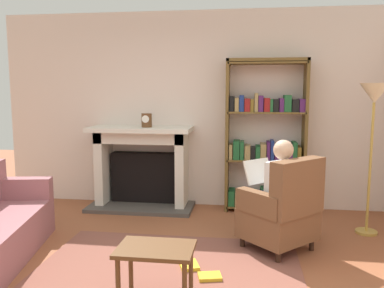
# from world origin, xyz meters

# --- Properties ---
(back_wall) EXTENTS (5.60, 0.10, 2.70)m
(back_wall) POSITION_xyz_m (0.00, 2.55, 1.35)
(back_wall) COLOR beige
(back_wall) RESTS_ON ground
(area_rug) EXTENTS (2.40, 1.80, 0.01)m
(area_rug) POSITION_xyz_m (0.00, 0.30, 0.01)
(area_rug) COLOR brown
(area_rug) RESTS_ON ground
(fireplace) EXTENTS (1.44, 0.64, 1.13)m
(fireplace) POSITION_xyz_m (-0.75, 2.30, 0.60)
(fireplace) COLOR #4C4742
(fireplace) RESTS_ON ground
(mantel_clock) EXTENTS (0.14, 0.14, 0.19)m
(mantel_clock) POSITION_xyz_m (-0.66, 2.20, 1.22)
(mantel_clock) COLOR brown
(mantel_clock) RESTS_ON fireplace
(bookshelf) EXTENTS (1.05, 0.32, 2.03)m
(bookshelf) POSITION_xyz_m (0.92, 2.33, 0.95)
(bookshelf) COLOR brown
(bookshelf) RESTS_ON ground
(armchair_reading) EXTENTS (0.89, 0.89, 0.97)m
(armchair_reading) POSITION_xyz_m (1.06, 0.96, 0.42)
(armchair_reading) COLOR #331E14
(armchair_reading) RESTS_ON ground
(seated_reader) EXTENTS (0.58, 0.58, 1.14)m
(seated_reader) POSITION_xyz_m (0.97, 1.05, 0.62)
(seated_reader) COLOR silver
(seated_reader) RESTS_ON ground
(side_table) EXTENTS (0.56, 0.39, 0.49)m
(side_table) POSITION_xyz_m (0.04, -0.29, 0.41)
(side_table) COLOR brown
(side_table) RESTS_ON ground
(scattered_books) EXTENTS (0.44, 0.42, 0.03)m
(scattered_books) POSITION_xyz_m (0.27, 0.35, 0.03)
(scattered_books) COLOR gold
(scattered_books) RESTS_ON area_rug
(floor_lamp) EXTENTS (0.32, 0.32, 1.70)m
(floor_lamp) POSITION_xyz_m (2.06, 1.61, 1.44)
(floor_lamp) COLOR #B7933F
(floor_lamp) RESTS_ON ground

